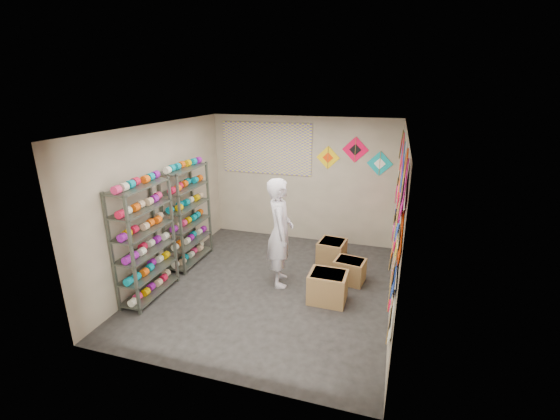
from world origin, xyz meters
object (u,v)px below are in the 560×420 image
(shelf_rack_back, at_px, (187,216))
(shopkeeper, at_px, (280,232))
(carton_c, at_px, (332,252))
(carton_b, at_px, (350,271))
(shelf_rack_front, at_px, (145,242))
(carton_a, at_px, (328,287))

(shelf_rack_back, distance_m, shopkeeper, 1.93)
(shopkeeper, relative_size, carton_c, 3.55)
(shelf_rack_back, xyz_separation_m, carton_c, (2.66, 0.73, -0.72))
(carton_b, bearing_deg, shelf_rack_front, -146.33)
(shopkeeper, bearing_deg, shelf_rack_front, 99.58)
(carton_b, bearing_deg, carton_c, 133.16)
(shelf_rack_front, bearing_deg, carton_a, 13.65)
(shelf_rack_back, relative_size, carton_c, 3.58)
(carton_a, bearing_deg, carton_c, 97.82)
(shopkeeper, xyz_separation_m, carton_a, (0.90, -0.35, -0.70))
(shopkeeper, relative_size, carton_a, 3.20)
(carton_c, bearing_deg, shelf_rack_back, -158.20)
(shopkeeper, distance_m, carton_a, 1.19)
(carton_b, relative_size, carton_c, 0.95)
(shopkeeper, xyz_separation_m, carton_b, (1.16, 0.38, -0.73))
(shelf_rack_back, relative_size, carton_a, 3.23)
(shelf_rack_back, relative_size, shopkeeper, 1.01)
(shelf_rack_back, bearing_deg, shopkeeper, -7.94)
(shopkeeper, xyz_separation_m, carton_c, (0.74, 1.00, -0.71))
(shelf_rack_front, xyz_separation_m, carton_a, (2.82, 0.68, -0.71))
(shelf_rack_front, xyz_separation_m, carton_c, (2.66, 2.03, -0.72))
(shelf_rack_back, height_order, carton_a, shelf_rack_back)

